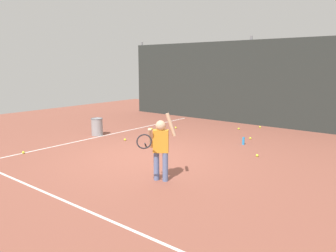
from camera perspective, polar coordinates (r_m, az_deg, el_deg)
name	(u,v)px	position (r m, az deg, el deg)	size (l,w,h in m)	color
ground_plane	(144,157)	(8.18, -4.27, -5.38)	(20.00, 20.00, 0.00)	brown
court_line_baseline	(40,190)	(6.51, -21.53, -10.35)	(9.00, 0.05, 0.00)	white
court_line_sideline	(104,136)	(10.73, -11.16, -1.67)	(0.05, 9.00, 0.00)	white
back_fence_windscreen	(249,83)	(12.83, 13.90, 7.34)	(11.38, 0.08, 3.16)	#282D2B
fence_post_0	(142,77)	(16.00, -4.50, 8.48)	(0.09, 0.09, 3.31)	slate
fence_post_1	(249,81)	(12.88, 14.03, 7.68)	(0.09, 0.09, 3.31)	slate
tennis_player	(160,145)	(6.32, -1.39, -3.33)	(0.49, 0.85, 1.35)	slate
ball_hopper	(97,127)	(10.78, -12.29, -0.10)	(0.38, 0.38, 0.56)	gray
water_bottle	(243,141)	(9.58, 13.04, -2.56)	(0.07, 0.07, 0.22)	#268CD8
tennis_ball_0	(152,129)	(11.48, -2.87, -0.51)	(0.07, 0.07, 0.07)	#CCE033
tennis_ball_1	(125,140)	(9.93, -7.52, -2.36)	(0.07, 0.07, 0.07)	#CCE033
tennis_ball_2	(250,138)	(10.34, 14.18, -2.08)	(0.07, 0.07, 0.07)	#CCE033
tennis_ball_3	(257,155)	(8.44, 15.31, -4.98)	(0.07, 0.07, 0.07)	#CCE033
tennis_ball_4	(239,129)	(11.78, 12.24, -0.46)	(0.07, 0.07, 0.07)	#CCE033
tennis_ball_5	(260,127)	(12.28, 15.78, -0.17)	(0.07, 0.07, 0.07)	#CCE033
tennis_ball_6	(23,152)	(9.21, -23.95, -4.24)	(0.07, 0.07, 0.07)	#CCE033
tennis_ball_7	(176,128)	(11.70, 1.35, -0.29)	(0.07, 0.07, 0.07)	#CCE033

